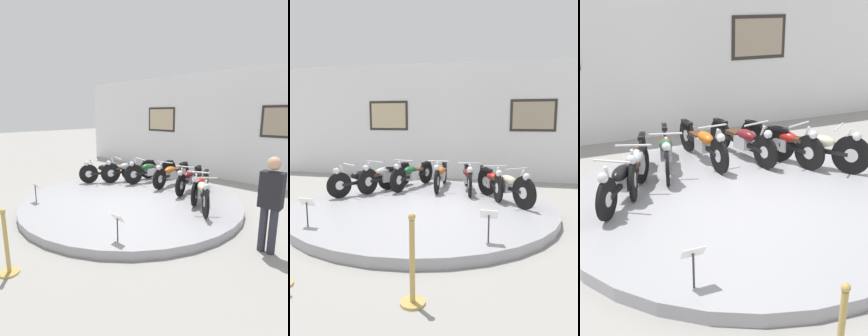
{
  "view_description": "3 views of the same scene",
  "coord_description": "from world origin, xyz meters",
  "views": [
    {
      "loc": [
        4.71,
        -4.66,
        2.35
      ],
      "look_at": [
        0.03,
        0.41,
        0.91
      ],
      "focal_mm": 28.0,
      "sensor_mm": 36.0,
      "label": 1
    },
    {
      "loc": [
        1.85,
        -6.61,
        2.01
      ],
      "look_at": [
        0.16,
        0.3,
        0.93
      ],
      "focal_mm": 35.0,
      "sensor_mm": 36.0,
      "label": 2
    },
    {
      "loc": [
        -2.95,
        -5.85,
        3.15
      ],
      "look_at": [
        -0.21,
        0.28,
        0.58
      ],
      "focal_mm": 50.0,
      "sensor_mm": 36.0,
      "label": 3
    }
  ],
  "objects": [
    {
      "name": "ground_plane",
      "position": [
        0.0,
        0.0,
        0.0
      ],
      "size": [
        60.0,
        60.0,
        0.0
      ],
      "primitive_type": "plane",
      "color": "gray"
    },
    {
      "name": "display_platform",
      "position": [
        0.0,
        0.0,
        0.09
      ],
      "size": [
        5.57,
        5.57,
        0.18
      ],
      "primitive_type": "cylinder",
      "color": "#99999E",
      "rests_on": "ground_plane"
    },
    {
      "name": "back_wall",
      "position": [
        0.0,
        4.24,
        1.92
      ],
      "size": [
        14.0,
        0.22,
        3.83
      ],
      "color": "white",
      "rests_on": "ground_plane"
    },
    {
      "name": "motorcycle_black",
      "position": [
        -1.69,
        0.6,
        0.55
      ],
      "size": [
        1.16,
        1.64,
        0.78
      ],
      "color": "black",
      "rests_on": "display_platform"
    },
    {
      "name": "motorcycle_silver",
      "position": [
        -1.34,
        1.17,
        0.56
      ],
      "size": [
        0.78,
        1.88,
        0.8
      ],
      "color": "black",
      "rests_on": "display_platform"
    },
    {
      "name": "motorcycle_green",
      "position": [
        -0.74,
        1.56,
        0.56
      ],
      "size": [
        0.67,
        1.92,
        0.79
      ],
      "color": "black",
      "rests_on": "display_platform"
    },
    {
      "name": "motorcycle_orange",
      "position": [
        0.0,
        1.69,
        0.56
      ],
      "size": [
        0.54,
        1.97,
        0.79
      ],
      "color": "black",
      "rests_on": "display_platform"
    },
    {
      "name": "motorcycle_maroon",
      "position": [
        0.74,
        1.55,
        0.55
      ],
      "size": [
        0.58,
        1.93,
        0.78
      ],
      "color": "black",
      "rests_on": "display_platform"
    },
    {
      "name": "motorcycle_red",
      "position": [
        1.34,
        1.16,
        0.56
      ],
      "size": [
        0.75,
        1.89,
        0.79
      ],
      "color": "black",
      "rests_on": "display_platform"
    },
    {
      "name": "motorcycle_cream",
      "position": [
        1.69,
        0.61,
        0.58
      ],
      "size": [
        1.31,
        1.62,
        0.82
      ],
      "color": "black",
      "rests_on": "display_platform"
    },
    {
      "name": "info_placard_front_left",
      "position": [
        -1.53,
        -1.89,
        0.55
      ],
      "size": [
        0.26,
        0.11,
        0.51
      ],
      "color": "#333338",
      "rests_on": "display_platform"
    }
  ]
}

